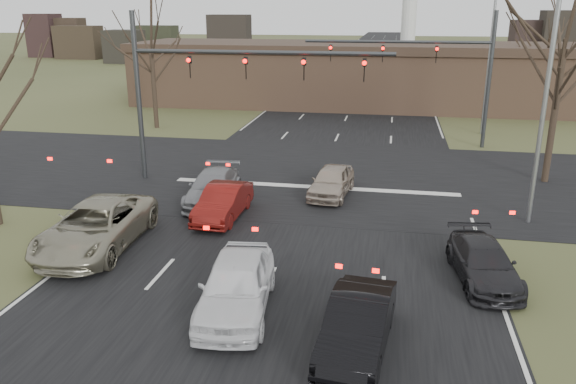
{
  "coord_description": "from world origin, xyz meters",
  "views": [
    {
      "loc": [
        3.45,
        -12.13,
        8.01
      ],
      "look_at": [
        0.07,
        6.04,
        2.0
      ],
      "focal_mm": 35.0,
      "sensor_mm": 36.0,
      "label": 1
    }
  ],
  "objects_px": {
    "streetlight_right_far": "(487,49)",
    "car_grey_ahead": "(213,187)",
    "building": "(377,74)",
    "car_silver_ahead": "(332,181)",
    "streetlight_right_near": "(543,79)",
    "mast_arm_near": "(203,77)",
    "car_charcoal_sedan": "(484,263)",
    "car_black_hatch": "(358,324)",
    "mast_arm_far": "(441,63)",
    "car_silver_suv": "(96,226)",
    "car_white_sedan": "(236,285)",
    "car_red_ahead": "(223,202)"
  },
  "relations": [
    {
      "from": "mast_arm_near",
      "to": "car_grey_ahead",
      "type": "relative_size",
      "value": 2.61
    },
    {
      "from": "car_charcoal_sedan",
      "to": "car_red_ahead",
      "type": "relative_size",
      "value": 1.01
    },
    {
      "from": "car_charcoal_sedan",
      "to": "car_black_hatch",
      "type": "bearing_deg",
      "value": -136.39
    },
    {
      "from": "building",
      "to": "car_black_hatch",
      "type": "height_order",
      "value": "building"
    },
    {
      "from": "car_black_hatch",
      "to": "car_silver_ahead",
      "type": "bearing_deg",
      "value": 105.26
    },
    {
      "from": "building",
      "to": "car_charcoal_sedan",
      "type": "xyz_separation_m",
      "value": [
        4.5,
        -33.53,
        -2.07
      ]
    },
    {
      "from": "mast_arm_far",
      "to": "car_black_hatch",
      "type": "height_order",
      "value": "mast_arm_far"
    },
    {
      "from": "car_silver_suv",
      "to": "car_grey_ahead",
      "type": "relative_size",
      "value": 1.25
    },
    {
      "from": "car_silver_ahead",
      "to": "streetlight_right_far",
      "type": "bearing_deg",
      "value": 67.34
    },
    {
      "from": "car_white_sedan",
      "to": "building",
      "type": "bearing_deg",
      "value": 79.81
    },
    {
      "from": "streetlight_right_far",
      "to": "car_grey_ahead",
      "type": "bearing_deg",
      "value": -128.25
    },
    {
      "from": "car_silver_suv",
      "to": "car_black_hatch",
      "type": "distance_m",
      "value": 10.48
    },
    {
      "from": "building",
      "to": "streetlight_right_near",
      "type": "bearing_deg",
      "value": -76.31
    },
    {
      "from": "car_black_hatch",
      "to": "car_grey_ahead",
      "type": "height_order",
      "value": "car_black_hatch"
    },
    {
      "from": "car_white_sedan",
      "to": "car_silver_suv",
      "type": "bearing_deg",
      "value": 144.78
    },
    {
      "from": "building",
      "to": "car_silver_ahead",
      "type": "distance_m",
      "value": 26.14
    },
    {
      "from": "car_white_sedan",
      "to": "car_red_ahead",
      "type": "height_order",
      "value": "car_white_sedan"
    },
    {
      "from": "mast_arm_far",
      "to": "car_silver_ahead",
      "type": "distance_m",
      "value": 12.97
    },
    {
      "from": "car_charcoal_sedan",
      "to": "mast_arm_near",
      "type": "bearing_deg",
      "value": 136.37
    },
    {
      "from": "streetlight_right_far",
      "to": "car_grey_ahead",
      "type": "xyz_separation_m",
      "value": [
        -13.32,
        -16.9,
        -4.91
      ]
    },
    {
      "from": "streetlight_right_far",
      "to": "car_silver_suv",
      "type": "height_order",
      "value": "streetlight_right_far"
    },
    {
      "from": "streetlight_right_far",
      "to": "car_charcoal_sedan",
      "type": "relative_size",
      "value": 2.44
    },
    {
      "from": "mast_arm_far",
      "to": "car_silver_suv",
      "type": "distance_m",
      "value": 22.74
    },
    {
      "from": "streetlight_right_far",
      "to": "car_white_sedan",
      "type": "xyz_separation_m",
      "value": [
        -9.82,
        -25.71,
        -4.8
      ]
    },
    {
      "from": "car_white_sedan",
      "to": "car_black_hatch",
      "type": "bearing_deg",
      "value": -26.62
    },
    {
      "from": "streetlight_right_far",
      "to": "car_white_sedan",
      "type": "relative_size",
      "value": 2.16
    },
    {
      "from": "streetlight_right_near",
      "to": "car_charcoal_sedan",
      "type": "relative_size",
      "value": 2.44
    },
    {
      "from": "streetlight_right_far",
      "to": "car_silver_ahead",
      "type": "relative_size",
      "value": 2.52
    },
    {
      "from": "streetlight_right_far",
      "to": "mast_arm_far",
      "type": "bearing_deg",
      "value": -128.11
    },
    {
      "from": "mast_arm_far",
      "to": "car_silver_ahead",
      "type": "bearing_deg",
      "value": -115.3
    },
    {
      "from": "mast_arm_near",
      "to": "car_white_sedan",
      "type": "bearing_deg",
      "value": -68.01
    },
    {
      "from": "streetlight_right_near",
      "to": "car_silver_ahead",
      "type": "bearing_deg",
      "value": 166.03
    },
    {
      "from": "streetlight_right_near",
      "to": "car_black_hatch",
      "type": "xyz_separation_m",
      "value": [
        -5.9,
        -9.98,
        -4.9
      ]
    },
    {
      "from": "streetlight_right_far",
      "to": "car_white_sedan",
      "type": "height_order",
      "value": "streetlight_right_far"
    },
    {
      "from": "building",
      "to": "streetlight_right_far",
      "type": "distance_m",
      "value": 13.53
    },
    {
      "from": "mast_arm_far",
      "to": "car_red_ahead",
      "type": "relative_size",
      "value": 2.73
    },
    {
      "from": "mast_arm_near",
      "to": "car_black_hatch",
      "type": "relative_size",
      "value": 2.92
    },
    {
      "from": "car_silver_suv",
      "to": "car_black_hatch",
      "type": "bearing_deg",
      "value": -28.46
    },
    {
      "from": "building",
      "to": "streetlight_right_far",
      "type": "relative_size",
      "value": 4.24
    },
    {
      "from": "car_charcoal_sedan",
      "to": "car_red_ahead",
      "type": "xyz_separation_m",
      "value": [
        -9.5,
        3.83,
        0.08
      ]
    },
    {
      "from": "streetlight_right_near",
      "to": "car_silver_suv",
      "type": "relative_size",
      "value": 1.73
    },
    {
      "from": "streetlight_right_near",
      "to": "mast_arm_near",
      "type": "bearing_deg",
      "value": 167.95
    },
    {
      "from": "building",
      "to": "car_silver_suv",
      "type": "bearing_deg",
      "value": -104.28
    },
    {
      "from": "car_silver_ahead",
      "to": "streetlight_right_near",
      "type": "bearing_deg",
      "value": -7.57
    },
    {
      "from": "streetlight_right_near",
      "to": "building",
      "type": "bearing_deg",
      "value": 103.69
    },
    {
      "from": "streetlight_right_near",
      "to": "car_charcoal_sedan",
      "type": "bearing_deg",
      "value": -112.76
    },
    {
      "from": "mast_arm_near",
      "to": "car_charcoal_sedan",
      "type": "relative_size",
      "value": 2.95
    },
    {
      "from": "car_charcoal_sedan",
      "to": "car_grey_ahead",
      "type": "relative_size",
      "value": 0.88
    },
    {
      "from": "streetlight_right_near",
      "to": "car_charcoal_sedan",
      "type": "xyz_separation_m",
      "value": [
        -2.32,
        -5.53,
        -4.99
      ]
    },
    {
      "from": "car_white_sedan",
      "to": "streetlight_right_near",
      "type": "bearing_deg",
      "value": 36.78
    }
  ]
}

